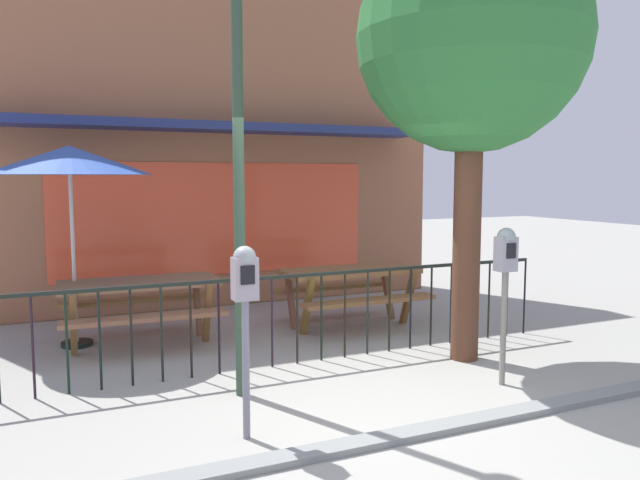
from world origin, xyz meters
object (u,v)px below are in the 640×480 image
Objects in this scene: picnic_table_right at (350,281)px; patio_umbrella at (69,161)px; street_tree at (472,40)px; street_lamp at (238,94)px; picnic_table_left at (139,294)px; parking_meter_far at (245,291)px; parking_meter_near at (505,264)px.

patio_umbrella is at bearing 172.38° from picnic_table_right.
street_tree is at bearing -30.87° from patio_umbrella.
street_lamp reaches higher than picnic_table_right.
picnic_table_left is 1.24× the size of parking_meter_far.
picnic_table_left is at bearing 176.12° from picnic_table_right.
picnic_table_left is 4.16m from parking_meter_near.
picnic_table_left is at bearing 96.72° from parking_meter_far.
picnic_table_right is 0.39× the size of street_tree.
picnic_table_left is at bearing 105.83° from street_lamp.
picnic_table_right is 3.75m from patio_umbrella.
parking_meter_far is (0.36, -3.03, 0.53)m from picnic_table_left.
parking_meter_near is 0.36× the size of street_lamp.
picnic_table_right is at bearing 95.77° from parking_meter_near.
street_lamp reaches higher than parking_meter_far.
picnic_table_right is 2.76m from parking_meter_near.
patio_umbrella is 3.62m from parking_meter_far.
street_lamp is (-2.56, -0.08, -0.70)m from street_tree.
street_lamp reaches higher than patio_umbrella.
street_tree reaches higher than picnic_table_left.
street_tree is (0.19, 0.84, 2.24)m from parking_meter_near.
street_tree is 2.65m from street_lamp.
street_tree reaches higher than street_lamp.
parking_meter_near is at bearing -17.80° from street_lamp.
patio_umbrella is (-0.70, 0.27, 1.55)m from picnic_table_left.
parking_meter_far is at bearing -176.36° from parking_meter_near.
picnic_table_right is 0.77× the size of patio_umbrella.
street_lamp reaches higher than parking_meter_near.
parking_meter_near is at bearing 3.64° from parking_meter_far.
street_tree reaches higher than parking_meter_far.
parking_meter_near is at bearing -102.98° from street_tree.
picnic_table_right is 1.22× the size of parking_meter_far.
parking_meter_near reaches higher than picnic_table_right.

